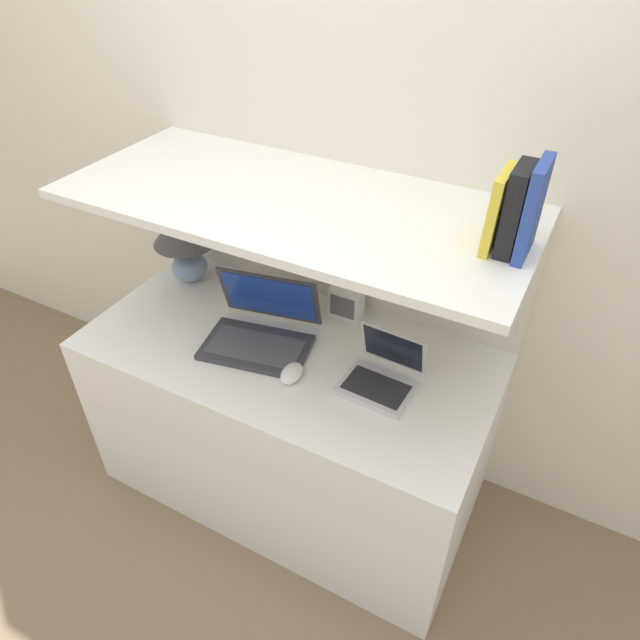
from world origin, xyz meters
TOP-DOWN VIEW (x-y plane):
  - ground_plane at (0.00, 0.00)m, footprint 12.00×12.00m
  - wall_back at (0.00, 0.76)m, footprint 6.00×0.05m
  - desk at (0.00, 0.35)m, footprint 1.43×0.70m
  - back_riser at (0.00, 0.72)m, footprint 1.43×0.04m
  - shelf at (0.00, 0.42)m, footprint 1.43×0.63m
  - table_lamp at (-0.56, 0.55)m, footprint 0.24×0.24m
  - laptop_large at (-0.10, 0.35)m, footprint 0.41×0.36m
  - laptop_small at (0.36, 0.35)m, footprint 0.23×0.23m
  - computer_mouse at (0.09, 0.24)m, footprint 0.08×0.11m
  - router_box at (0.10, 0.62)m, footprint 0.12×0.07m
  - book_blue at (0.67, 0.42)m, footprint 0.03×0.15m
  - book_black at (0.63, 0.42)m, footprint 0.04×0.13m
  - book_yellow at (0.59, 0.42)m, footprint 0.03×0.15m

SIDE VIEW (x-z plane):
  - ground_plane at x=0.00m, z-range 0.00..0.00m
  - desk at x=0.00m, z-range 0.00..0.74m
  - back_riser at x=0.00m, z-range 0.00..1.25m
  - computer_mouse at x=0.09m, z-range 0.74..0.78m
  - laptop_small at x=0.36m, z-range 0.69..0.87m
  - laptop_large at x=-0.10m, z-range 0.67..0.90m
  - router_box at x=0.10m, z-range 0.74..0.86m
  - table_lamp at x=-0.56m, z-range 0.78..1.11m
  - wall_back at x=0.00m, z-range 0.00..2.40m
  - shelf at x=0.00m, z-range 1.25..1.28m
  - book_yellow at x=0.59m, z-range 1.27..1.48m
  - book_black at x=0.63m, z-range 1.28..1.50m
  - book_blue at x=0.67m, z-range 1.28..1.52m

